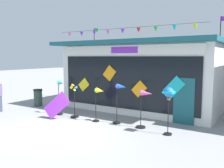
{
  "coord_description": "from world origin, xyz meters",
  "views": [
    {
      "loc": [
        6.61,
        -6.74,
        2.91
      ],
      "look_at": [
        0.23,
        3.25,
        1.56
      ],
      "focal_mm": 39.01,
      "sensor_mm": 36.0,
      "label": 1
    }
  ],
  "objects_px": {
    "wind_spinner_left": "(74,100)",
    "wind_spinner_center_right": "(120,96)",
    "wind_spinner_far_right": "(169,96)",
    "wind_spinner_far_left": "(60,94)",
    "kite_shop_building": "(147,75)",
    "display_kite_on_ground": "(57,105)",
    "wind_spinner_right": "(145,103)",
    "trash_bin": "(38,98)",
    "wind_spinner_center_left": "(99,96)"
  },
  "relations": [
    {
      "from": "wind_spinner_far_right",
      "to": "trash_bin",
      "type": "bearing_deg",
      "value": 173.11
    },
    {
      "from": "wind_spinner_left",
      "to": "display_kite_on_ground",
      "type": "height_order",
      "value": "wind_spinner_left"
    },
    {
      "from": "kite_shop_building",
      "to": "trash_bin",
      "type": "bearing_deg",
      "value": -147.79
    },
    {
      "from": "wind_spinner_left",
      "to": "trash_bin",
      "type": "distance_m",
      "value": 3.71
    },
    {
      "from": "kite_shop_building",
      "to": "wind_spinner_far_right",
      "type": "xyz_separation_m",
      "value": [
        2.87,
        -4.4,
        -0.41
      ]
    },
    {
      "from": "kite_shop_building",
      "to": "display_kite_on_ground",
      "type": "distance_m",
      "value": 5.61
    },
    {
      "from": "kite_shop_building",
      "to": "wind_spinner_far_right",
      "type": "bearing_deg",
      "value": -56.86
    },
    {
      "from": "wind_spinner_left",
      "to": "wind_spinner_center_right",
      "type": "xyz_separation_m",
      "value": [
        2.45,
        0.18,
        0.4
      ]
    },
    {
      "from": "trash_bin",
      "to": "wind_spinner_center_right",
      "type": "bearing_deg",
      "value": -6.63
    },
    {
      "from": "wind_spinner_center_right",
      "to": "wind_spinner_far_right",
      "type": "xyz_separation_m",
      "value": [
        2.24,
        -0.3,
        0.22
      ]
    },
    {
      "from": "kite_shop_building",
      "to": "wind_spinner_far_left",
      "type": "relative_size",
      "value": 4.99
    },
    {
      "from": "wind_spinner_far_left",
      "to": "wind_spinner_center_left",
      "type": "bearing_deg",
      "value": -2.09
    },
    {
      "from": "wind_spinner_far_left",
      "to": "wind_spinner_center_left",
      "type": "relative_size",
      "value": 1.12
    },
    {
      "from": "wind_spinner_far_left",
      "to": "wind_spinner_far_right",
      "type": "height_order",
      "value": "wind_spinner_far_right"
    },
    {
      "from": "wind_spinner_center_right",
      "to": "wind_spinner_right",
      "type": "relative_size",
      "value": 1.11
    },
    {
      "from": "wind_spinner_right",
      "to": "trash_bin",
      "type": "height_order",
      "value": "wind_spinner_right"
    },
    {
      "from": "wind_spinner_center_left",
      "to": "trash_bin",
      "type": "xyz_separation_m",
      "value": [
        -5.1,
        0.94,
        -0.67
      ]
    },
    {
      "from": "wind_spinner_right",
      "to": "wind_spinner_center_left",
      "type": "bearing_deg",
      "value": -174.25
    },
    {
      "from": "trash_bin",
      "to": "display_kite_on_ground",
      "type": "bearing_deg",
      "value": -26.77
    },
    {
      "from": "wind_spinner_right",
      "to": "wind_spinner_far_right",
      "type": "distance_m",
      "value": 1.18
    },
    {
      "from": "wind_spinner_center_right",
      "to": "wind_spinner_left",
      "type": "bearing_deg",
      "value": -175.76
    },
    {
      "from": "wind_spinner_center_left",
      "to": "display_kite_on_ground",
      "type": "relative_size",
      "value": 1.24
    },
    {
      "from": "kite_shop_building",
      "to": "wind_spinner_right",
      "type": "bearing_deg",
      "value": -66.5
    },
    {
      "from": "wind_spinner_center_right",
      "to": "trash_bin",
      "type": "bearing_deg",
      "value": 173.37
    },
    {
      "from": "wind_spinner_center_right",
      "to": "trash_bin",
      "type": "xyz_separation_m",
      "value": [
        -6.03,
        0.7,
        -0.73
      ]
    },
    {
      "from": "wind_spinner_center_right",
      "to": "wind_spinner_right",
      "type": "height_order",
      "value": "wind_spinner_center_right"
    },
    {
      "from": "wind_spinner_left",
      "to": "wind_spinner_center_left",
      "type": "bearing_deg",
      "value": -2.19
    },
    {
      "from": "wind_spinner_center_right",
      "to": "wind_spinner_far_right",
      "type": "relative_size",
      "value": 0.97
    },
    {
      "from": "trash_bin",
      "to": "wind_spinner_far_left",
      "type": "bearing_deg",
      "value": -17.78
    },
    {
      "from": "wind_spinner_left",
      "to": "wind_spinner_right",
      "type": "distance_m",
      "value": 3.62
    },
    {
      "from": "kite_shop_building",
      "to": "display_kite_on_ground",
      "type": "relative_size",
      "value": 6.91
    },
    {
      "from": "wind_spinner_far_left",
      "to": "trash_bin",
      "type": "height_order",
      "value": "wind_spinner_far_left"
    },
    {
      "from": "wind_spinner_far_left",
      "to": "wind_spinner_left",
      "type": "distance_m",
      "value": 0.95
    },
    {
      "from": "kite_shop_building",
      "to": "wind_spinner_center_right",
      "type": "distance_m",
      "value": 4.2
    },
    {
      "from": "wind_spinner_center_right",
      "to": "trash_bin",
      "type": "height_order",
      "value": "wind_spinner_center_right"
    },
    {
      "from": "kite_shop_building",
      "to": "display_kite_on_ground",
      "type": "height_order",
      "value": "kite_shop_building"
    },
    {
      "from": "wind_spinner_far_left",
      "to": "display_kite_on_ground",
      "type": "xyz_separation_m",
      "value": [
        0.48,
        -0.73,
        -0.38
      ]
    },
    {
      "from": "kite_shop_building",
      "to": "wind_spinner_far_left",
      "type": "distance_m",
      "value": 5.13
    },
    {
      "from": "wind_spinner_left",
      "to": "wind_spinner_far_left",
      "type": "bearing_deg",
      "value": 178.06
    },
    {
      "from": "wind_spinner_right",
      "to": "display_kite_on_ground",
      "type": "relative_size",
      "value": 1.26
    },
    {
      "from": "wind_spinner_far_left",
      "to": "wind_spinner_right",
      "type": "height_order",
      "value": "wind_spinner_far_left"
    },
    {
      "from": "kite_shop_building",
      "to": "wind_spinner_center_right",
      "type": "relative_size",
      "value": 4.92
    },
    {
      "from": "wind_spinner_left",
      "to": "kite_shop_building",
      "type": "bearing_deg",
      "value": 67.06
    },
    {
      "from": "wind_spinner_center_left",
      "to": "wind_spinner_far_right",
      "type": "distance_m",
      "value": 3.19
    },
    {
      "from": "wind_spinner_far_left",
      "to": "wind_spinner_right",
      "type": "xyz_separation_m",
      "value": [
        4.54,
        0.12,
        0.02
      ]
    },
    {
      "from": "wind_spinner_far_left",
      "to": "wind_spinner_far_right",
      "type": "bearing_deg",
      "value": -1.51
    },
    {
      "from": "kite_shop_building",
      "to": "wind_spinner_far_right",
      "type": "distance_m",
      "value": 5.27
    },
    {
      "from": "wind_spinner_far_left",
      "to": "wind_spinner_center_left",
      "type": "height_order",
      "value": "wind_spinner_far_left"
    },
    {
      "from": "wind_spinner_far_right",
      "to": "wind_spinner_far_left",
      "type": "bearing_deg",
      "value": 178.49
    },
    {
      "from": "wind_spinner_right",
      "to": "trash_bin",
      "type": "relative_size",
      "value": 1.56
    }
  ]
}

